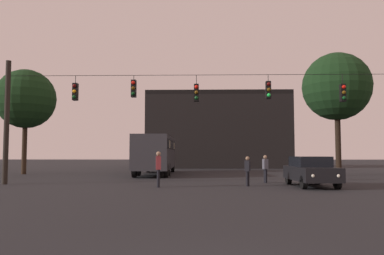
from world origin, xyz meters
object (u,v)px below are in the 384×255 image
at_px(pedestrian_crossing_right, 265,167).
at_px(tree_left_silhouette, 337,87).
at_px(pedestrian_crossing_left, 248,170).
at_px(car_near_right, 311,171).
at_px(tree_behind_building, 26,99).
at_px(city_bus, 156,151).
at_px(pedestrian_crossing_center, 158,167).

xyz_separation_m(pedestrian_crossing_right, tree_left_silhouette, (6.94, 7.89, 6.01)).
bearing_deg(pedestrian_crossing_left, car_near_right, -3.47).
bearing_deg(pedestrian_crossing_left, tree_behind_building, 146.37).
xyz_separation_m(city_bus, car_near_right, (9.19, -11.31, -1.07)).
xyz_separation_m(city_bus, tree_behind_building, (-10.83, 0.09, 4.29)).
bearing_deg(pedestrian_crossing_center, tree_behind_building, 135.78).
bearing_deg(pedestrian_crossing_center, car_near_right, 4.52).
relative_size(car_near_right, pedestrian_crossing_left, 2.88).
bearing_deg(tree_behind_building, city_bus, -0.50).
bearing_deg(pedestrian_crossing_right, pedestrian_crossing_center, -152.26).
height_order(pedestrian_crossing_left, tree_left_silhouette, tree_left_silhouette).
bearing_deg(city_bus, car_near_right, -50.89).
height_order(city_bus, tree_behind_building, tree_behind_building).
relative_size(pedestrian_crossing_center, pedestrian_crossing_right, 1.13).
distance_m(car_near_right, pedestrian_crossing_left, 3.18).
bearing_deg(city_bus, pedestrian_crossing_center, -82.80).
bearing_deg(car_near_right, pedestrian_crossing_right, 127.78).
bearing_deg(tree_behind_building, pedestrian_crossing_right, -26.30).
height_order(city_bus, pedestrian_crossing_left, city_bus).
bearing_deg(tree_left_silhouette, tree_behind_building, 177.55).
bearing_deg(pedestrian_crossing_left, city_bus, 118.44).
bearing_deg(city_bus, pedestrian_crossing_right, -50.54).
height_order(car_near_right, pedestrian_crossing_center, pedestrian_crossing_center).
distance_m(car_near_right, pedestrian_crossing_right, 3.09).
relative_size(pedestrian_crossing_left, tree_behind_building, 0.18).
relative_size(pedestrian_crossing_right, tree_left_silhouette, 0.16).
height_order(pedestrian_crossing_left, pedestrian_crossing_center, pedestrian_crossing_center).
xyz_separation_m(car_near_right, tree_left_silhouette, (5.05, 10.33, 6.09)).
relative_size(city_bus, tree_left_silhouette, 1.16).
bearing_deg(pedestrian_crossing_left, pedestrian_crossing_right, 60.37).
bearing_deg(car_near_right, pedestrian_crossing_center, -175.48).
xyz_separation_m(car_near_right, pedestrian_crossing_left, (-3.17, 0.19, 0.05)).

